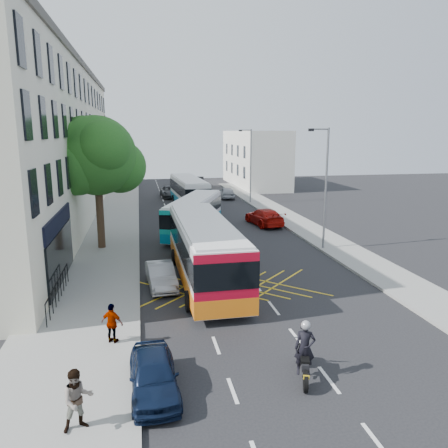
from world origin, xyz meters
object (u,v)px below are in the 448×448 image
lamp_far (250,162)px  pedestrian_near (78,400)px  lamp_near (325,182)px  distant_car_silver (227,193)px  street_tree (96,157)px  parked_car_silver (161,276)px  red_hatchback (264,217)px  distant_car_dark (198,181)px  parked_car_blue (154,375)px  bus_near (204,250)px  motorbike (305,351)px  bus_far (189,192)px  distant_car_grey (170,192)px  pedestrian_far (112,323)px  bus_mid (194,215)px

lamp_far → pedestrian_near: bearing=-110.9°
lamp_near → distant_car_silver: bearing=94.1°
street_tree → pedestrian_near: street_tree is taller
parked_car_silver → pedestrian_near: pedestrian_near is taller
red_hatchback → pedestrian_near: pedestrian_near is taller
distant_car_dark → pedestrian_near: (-10.31, -52.82, 0.28)m
parked_car_blue → red_hatchback: bearing=64.1°
lamp_far → parked_car_silver: lamp_far is taller
bus_near → parked_car_silver: 2.66m
red_hatchback → distant_car_dark: size_ratio=1.13×
motorbike → bus_far: bearing=107.1°
lamp_near → distant_car_grey: bearing=107.5°
red_hatchback → parked_car_blue: bearing=58.5°
street_tree → red_hatchback: street_tree is taller
lamp_far → parked_car_silver: (-11.10, -25.22, -4.00)m
street_tree → pedestrian_far: bearing=-84.0°
motorbike → distant_car_dark: size_ratio=0.50×
lamp_far → bus_mid: 15.83m
bus_mid → parked_car_blue: size_ratio=2.83×
bus_mid → distant_car_grey: size_ratio=2.08×
pedestrian_near → bus_near: bearing=47.3°
street_tree → pedestrian_far: (1.51, -14.27, -5.38)m
parked_car_blue → pedestrian_far: (-1.40, 3.33, 0.30)m
parked_car_blue → distant_car_grey: size_ratio=0.74×
bus_mid → distant_car_grey: bus_mid is taller
distant_car_dark → bus_mid: bearing=89.5°
bus_mid → distant_car_grey: 19.79m
lamp_near → motorbike: 16.69m
bus_near → parked_car_blue: 10.44m
lamp_far → distant_car_dark: bearing=101.9°
bus_near → motorbike: size_ratio=5.35×
bus_near → motorbike: 10.19m
bus_mid → red_hatchback: bus_mid is taller
lamp_near → pedestrian_far: (-13.20, -11.30, -3.71)m
distant_car_silver → pedestrian_far: pedestrian_far is taller
bus_far → parked_car_blue: (-4.91, -33.88, -1.00)m
lamp_near → distant_car_dark: 37.04m
red_hatchback → lamp_far: bearing=-105.6°
street_tree → motorbike: 20.03m
distant_car_grey → distant_car_silver: 6.98m
parked_car_silver → pedestrian_near: bearing=-108.4°
lamp_far → bus_near: bearing=-109.5°
distant_car_grey → pedestrian_far: pedestrian_far is taller
lamp_near → pedestrian_near: bearing=-130.5°
bus_far → distant_car_grey: 7.37m
street_tree → bus_mid: (6.83, 3.67, -4.80)m
lamp_near → red_hatchback: lamp_near is taller
parked_car_blue → distant_car_silver: bearing=73.4°
bus_far → distant_car_silver: size_ratio=2.69×
red_hatchback → pedestrian_far: bearing=52.0°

